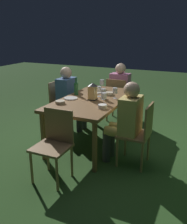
{
  "coord_description": "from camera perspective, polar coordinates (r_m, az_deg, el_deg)",
  "views": [
    {
      "loc": [
        3.49,
        1.61,
        1.79
      ],
      "look_at": [
        0.0,
        0.0,
        0.53
      ],
      "focal_mm": 40.68,
      "sensor_mm": 36.0,
      "label": 1
    }
  ],
  "objects": [
    {
      "name": "person_in_mustard",
      "position": [
        3.43,
        7.25,
        -1.58
      ],
      "size": [
        0.38,
        0.47,
        1.15
      ],
      "color": "tan",
      "rests_on": "ground"
    },
    {
      "name": "wine_glass_b",
      "position": [
        3.65,
        2.37,
        3.54
      ],
      "size": [
        0.08,
        0.08,
        0.17
      ],
      "color": "silver",
      "rests_on": "dining_table"
    },
    {
      "name": "person_in_blue",
      "position": [
        4.65,
        -5.35,
        3.77
      ],
      "size": [
        0.38,
        0.47,
        1.15
      ],
      "color": "#426699",
      "rests_on": "ground"
    },
    {
      "name": "person_in_pink",
      "position": [
        5.22,
        6.18,
        5.32
      ],
      "size": [
        0.48,
        0.38,
        1.15
      ],
      "color": "#C675A3",
      "rests_on": "ground"
    },
    {
      "name": "chair_head_near",
      "position": [
        5.07,
        5.41,
        3.21
      ],
      "size": [
        0.4,
        0.42,
        0.87
      ],
      "color": "#937047",
      "rests_on": "ground"
    },
    {
      "name": "plate_a",
      "position": [
        3.98,
        -5.14,
        3.11
      ],
      "size": [
        0.21,
        0.21,
        0.01
      ],
      "primitive_type": "cylinder",
      "color": "silver",
      "rests_on": "dining_table"
    },
    {
      "name": "plate_b",
      "position": [
        4.33,
        0.34,
        4.43
      ],
      "size": [
        0.22,
        0.22,
        0.01
      ],
      "primitive_type": "cylinder",
      "color": "silver",
      "rests_on": "dining_table"
    },
    {
      "name": "chair_side_left_a",
      "position": [
        4.79,
        -7.33,
        2.24
      ],
      "size": [
        0.42,
        0.4,
        0.87
      ],
      "color": "#937047",
      "rests_on": "ground"
    },
    {
      "name": "bowl_bread",
      "position": [
        4.69,
        0.24,
        5.69
      ],
      "size": [
        0.11,
        0.11,
        0.04
      ],
      "color": "#9E5138",
      "rests_on": "dining_table"
    },
    {
      "name": "wine_glass_d",
      "position": [
        4.06,
        1.23,
        5.08
      ],
      "size": [
        0.08,
        0.08,
        0.17
      ],
      "color": "silver",
      "rests_on": "dining_table"
    },
    {
      "name": "chair_side_right_b",
      "position": [
        3.44,
        10.26,
        -4.41
      ],
      "size": [
        0.42,
        0.4,
        0.87
      ],
      "color": "#937047",
      "rests_on": "ground"
    },
    {
      "name": "bowl_olives",
      "position": [
        3.73,
        -7.51,
        2.22
      ],
      "size": [
        0.14,
        0.14,
        0.04
      ],
      "color": "#BCAD8E",
      "rests_on": "dining_table"
    },
    {
      "name": "chair_head_far",
      "position": [
        3.14,
        -8.81,
        -6.61
      ],
      "size": [
        0.4,
        0.42,
        0.87
      ],
      "color": "#937047",
      "rests_on": "ground"
    },
    {
      "name": "wine_glass_c",
      "position": [
        3.89,
        2.25,
        4.49
      ],
      "size": [
        0.08,
        0.08,
        0.17
      ],
      "color": "silver",
      "rests_on": "dining_table"
    },
    {
      "name": "bowl_dip",
      "position": [
        3.47,
        2.04,
        1.29
      ],
      "size": [
        0.12,
        0.12,
        0.05
      ],
      "color": "silver",
      "rests_on": "dining_table"
    },
    {
      "name": "dining_table",
      "position": [
        4.0,
        0.0,
        2.32
      ],
      "size": [
        1.78,
        0.93,
        0.75
      ],
      "color": "brown",
      "rests_on": "ground"
    },
    {
      "name": "wine_glass_e",
      "position": [
        3.97,
        4.87,
        4.71
      ],
      "size": [
        0.08,
        0.08,
        0.17
      ],
      "color": "silver",
      "rests_on": "dining_table"
    },
    {
      "name": "bowl_salad",
      "position": [
        4.19,
        3.5,
        4.18
      ],
      "size": [
        0.15,
        0.15,
        0.05
      ],
      "color": "#BCAD8E",
      "rests_on": "dining_table"
    },
    {
      "name": "green_bottle_on_table",
      "position": [
        4.18,
        -3.92,
        5.29
      ],
      "size": [
        0.07,
        0.07,
        0.29
      ],
      "color": "#1E5B2D",
      "rests_on": "dining_table"
    },
    {
      "name": "wine_glass_a",
      "position": [
        4.6,
        1.91,
        6.62
      ],
      "size": [
        0.08,
        0.08,
        0.17
      ],
      "color": "silver",
      "rests_on": "dining_table"
    },
    {
      "name": "lantern_centerpiece",
      "position": [
        3.87,
        -0.21,
        4.87
      ],
      "size": [
        0.15,
        0.15,
        0.27
      ],
      "color": "black",
      "rests_on": "dining_table"
    },
    {
      "name": "ground_plane",
      "position": [
        4.24,
        0.0,
        -6.77
      ],
      "size": [
        16.0,
        16.0,
        0.0
      ],
      "primitive_type": "plane",
      "color": "#2D5123"
    }
  ]
}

